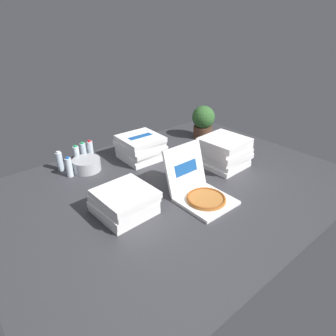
{
  "coord_description": "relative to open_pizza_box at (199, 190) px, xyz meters",
  "views": [
    {
      "loc": [
        -1.57,
        -1.76,
        1.42
      ],
      "look_at": [
        0.0,
        0.1,
        0.14
      ],
      "focal_mm": 31.53,
      "sensor_mm": 36.0,
      "label": 1
    }
  ],
  "objects": [
    {
      "name": "water_bottle_3",
      "position": [
        -0.51,
        1.31,
        0.01
      ],
      "size": [
        0.06,
        0.06,
        0.21
      ],
      "color": "white",
      "rests_on": "ground_plane"
    },
    {
      "name": "water_bottle_1",
      "position": [
        -0.68,
        1.09,
        0.01
      ],
      "size": [
        0.06,
        0.06,
        0.21
      ],
      "color": "white",
      "rests_on": "ground_plane"
    },
    {
      "name": "pizza_stack_left_far",
      "position": [
        0.09,
        0.97,
        0.04
      ],
      "size": [
        0.44,
        0.44,
        0.26
      ],
      "color": "white",
      "rests_on": "ground_plane"
    },
    {
      "name": "ice_bucket",
      "position": [
        -0.5,
        1.1,
        -0.03
      ],
      "size": [
        0.28,
        0.28,
        0.12
      ],
      "primitive_type": "cylinder",
      "color": "#B7BABF",
      "rests_on": "ground_plane"
    },
    {
      "name": "water_bottle_0",
      "position": [
        -0.7,
        1.28,
        0.01
      ],
      "size": [
        0.06,
        0.06,
        0.21
      ],
      "color": "silver",
      "rests_on": "ground_plane"
    },
    {
      "name": "pizza_stack_right_far",
      "position": [
        0.64,
        0.28,
        0.07
      ],
      "size": [
        0.46,
        0.45,
        0.31
      ],
      "color": "white",
      "rests_on": "ground_plane"
    },
    {
      "name": "water_bottle_2",
      "position": [
        -0.33,
        1.34,
        0.01
      ],
      "size": [
        0.06,
        0.06,
        0.21
      ],
      "color": "white",
      "rests_on": "ground_plane"
    },
    {
      "name": "pizza_stack_left_mid",
      "position": [
        -0.6,
        0.24,
        0.01
      ],
      "size": [
        0.45,
        0.45,
        0.21
      ],
      "color": "white",
      "rests_on": "ground_plane"
    },
    {
      "name": "open_pizza_box",
      "position": [
        0.0,
        0.0,
        0.0
      ],
      "size": [
        0.41,
        0.54,
        0.43
      ],
      "color": "white",
      "rests_on": "ground_plane"
    },
    {
      "name": "potted_plant",
      "position": [
        1.05,
        0.97,
        0.13
      ],
      "size": [
        0.28,
        0.28,
        0.41
      ],
      "color": "#513323",
      "rests_on": "ground_plane"
    },
    {
      "name": "ground_plane",
      "position": [
        -0.01,
        0.3,
        -0.1
      ],
      "size": [
        3.2,
        2.4,
        0.02
      ],
      "primitive_type": "cube",
      "color": "#38383D"
    },
    {
      "name": "water_bottle_4",
      "position": [
        -0.41,
        1.34,
        0.01
      ],
      "size": [
        0.06,
        0.06,
        0.21
      ],
      "color": "silver",
      "rests_on": "ground_plane"
    }
  ]
}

